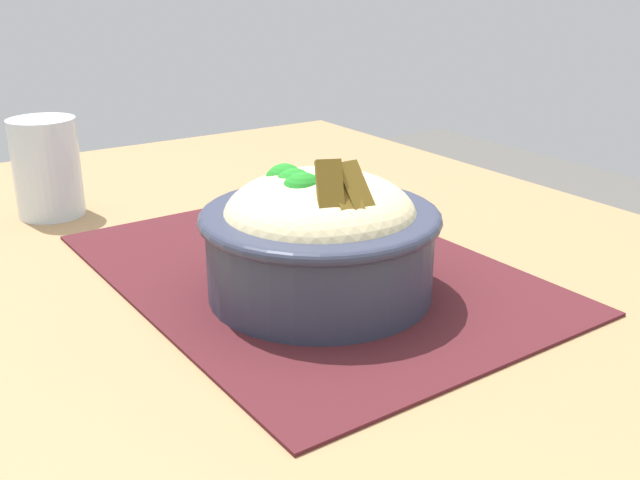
# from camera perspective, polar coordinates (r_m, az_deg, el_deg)

# --- Properties ---
(table) EXTENTS (1.21, 0.89, 0.74)m
(table) POSITION_cam_1_polar(r_m,az_deg,el_deg) (0.71, -2.39, -8.50)
(table) COLOR #99754C
(table) RESTS_ON ground_plane
(placemat) EXTENTS (0.46, 0.34, 0.00)m
(placemat) POSITION_cam_1_polar(r_m,az_deg,el_deg) (0.70, -0.89, -2.44)
(placemat) COLOR #47191E
(placemat) RESTS_ON table
(bowl) EXTENTS (0.23, 0.23, 0.13)m
(bowl) POSITION_cam_1_polar(r_m,az_deg,el_deg) (0.63, -0.04, 0.44)
(bowl) COLOR #2D3347
(bowl) RESTS_ON placemat
(fork) EXTENTS (0.02, 0.14, 0.00)m
(fork) POSITION_cam_1_polar(r_m,az_deg,el_deg) (0.78, -3.13, 0.11)
(fork) COLOR silver
(fork) RESTS_ON placemat
(drinking_glass) EXTENTS (0.07, 0.07, 0.11)m
(drinking_glass) POSITION_cam_1_polar(r_m,az_deg,el_deg) (0.91, -20.18, 4.78)
(drinking_glass) COLOR silver
(drinking_glass) RESTS_ON table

